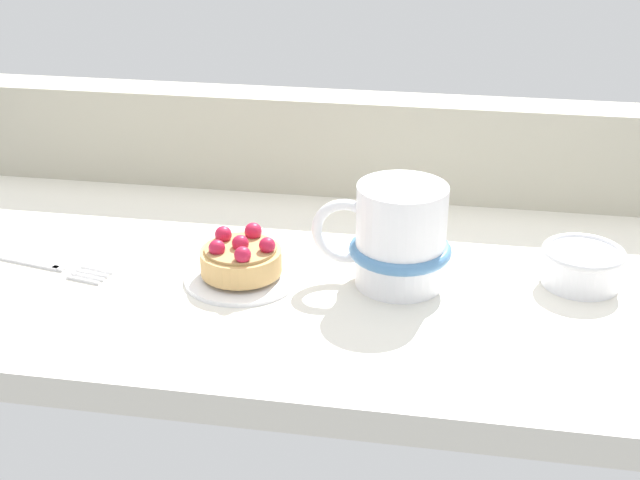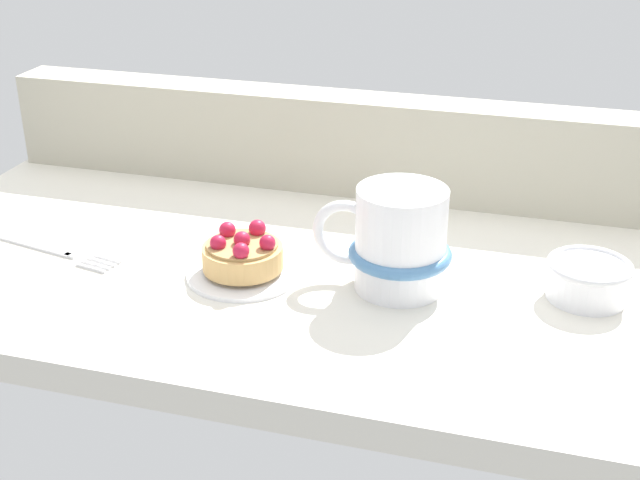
{
  "view_description": "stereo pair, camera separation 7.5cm",
  "coord_description": "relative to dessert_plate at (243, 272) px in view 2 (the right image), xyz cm",
  "views": [
    {
      "loc": [
        14.52,
        -70.74,
        36.61
      ],
      "look_at": [
        3.03,
        -3.47,
        4.14
      ],
      "focal_mm": 47.69,
      "sensor_mm": 36.0,
      "label": 1
    },
    {
      "loc": [
        21.88,
        -69.06,
        36.61
      ],
      "look_at": [
        3.03,
        -3.47,
        4.14
      ],
      "focal_mm": 47.69,
      "sensor_mm": 36.0,
      "label": 2
    }
  ],
  "objects": [
    {
      "name": "dessert_plate",
      "position": [
        0.0,
        0.0,
        0.0
      ],
      "size": [
        10.48,
        10.48,
        0.84
      ],
      "color": "white",
      "rests_on": "ground_plane"
    },
    {
      "name": "window_rail_back",
      "position": [
        4.07,
        23.53,
        5.05
      ],
      "size": [
        80.68,
        5.64,
        10.88
      ],
      "primitive_type": "cube",
      "color": "#B2AD99",
      "rests_on": "ground_plane"
    },
    {
      "name": "ground_plane",
      "position": [
        4.07,
        4.36,
        -1.77
      ],
      "size": [
        82.33,
        43.99,
        2.75
      ],
      "primitive_type": "cube",
      "color": "silver"
    },
    {
      "name": "raspberry_tart",
      "position": [
        -0.0,
        0.02,
        1.88
      ],
      "size": [
        7.39,
        7.39,
        3.72
      ],
      "color": "tan",
      "rests_on": "dessert_plate"
    },
    {
      "name": "coffee_mug",
      "position": [
        13.95,
        1.78,
        4.15
      ],
      "size": [
        12.65,
        9.18,
        9.43
      ],
      "color": "white",
      "rests_on": "ground_plane"
    },
    {
      "name": "sugar_bowl",
      "position": [
        30.36,
        4.5,
        1.49
      ],
      "size": [
        7.35,
        7.35,
        3.5
      ],
      "color": "white",
      "rests_on": "ground_plane"
    },
    {
      "name": "dessert_fork",
      "position": [
        -20.63,
        -0.43,
        -0.09
      ],
      "size": [
        17.66,
        5.12,
        0.6
      ],
      "color": "silver",
      "rests_on": "ground_plane"
    }
  ]
}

